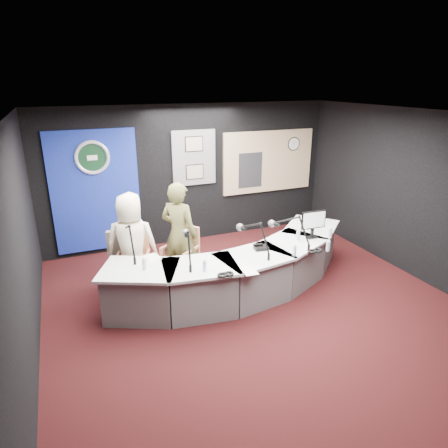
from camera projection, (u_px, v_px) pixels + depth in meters
name	position (u px, v px, depth m)	size (l,w,h in m)	color
ground	(257.00, 308.00, 6.00)	(6.00, 6.00, 0.00)	black
ceiling	(263.00, 116.00, 5.05)	(6.00, 6.00, 0.02)	silver
wall_back	(192.00, 175.00, 8.13)	(6.00, 0.02, 2.80)	black
wall_front	(448.00, 345.00, 2.92)	(6.00, 0.02, 2.80)	black
wall_left	(20.00, 254.00, 4.44)	(0.02, 6.00, 2.80)	black
wall_right	(421.00, 197.00, 6.61)	(0.02, 6.00, 2.80)	black
broadcast_desk	(239.00, 271.00, 6.33)	(4.50, 1.90, 0.75)	silver
backdrop_panel	(96.00, 192.00, 7.47)	(1.60, 0.05, 2.30)	navy
agency_seal	(92.00, 158.00, 7.21)	(0.63, 0.63, 0.07)	silver
seal_center	(92.00, 158.00, 7.22)	(0.48, 0.48, 0.01)	black
pinboard	(194.00, 158.00, 8.00)	(0.90, 0.04, 1.10)	slate
framed_photo_upper	(194.00, 144.00, 7.88)	(0.34, 0.02, 0.27)	gray
framed_photo_lower	(195.00, 172.00, 8.07)	(0.34, 0.02, 0.27)	gray
booth_window_frame	(268.00, 161.00, 8.68)	(2.12, 0.06, 1.32)	tan
booth_glow	(269.00, 162.00, 8.67)	(2.00, 0.02, 1.20)	#FFDAA1
equipment_rack	(250.00, 170.00, 8.55)	(0.55, 0.02, 0.75)	black
wall_clock	(294.00, 144.00, 8.75)	(0.28, 0.28, 0.01)	white
armchair_left	(133.00, 264.00, 6.32)	(0.53, 0.53, 0.95)	#BD7A56
armchair_right	(180.00, 258.00, 6.61)	(0.51, 0.51, 0.90)	#BD7A56
draped_jacket	(124.00, 251.00, 6.44)	(0.50, 0.10, 0.70)	slate
person_man	(132.00, 244.00, 6.20)	(0.80, 0.52, 1.64)	#FFEDCB
person_woman	(179.00, 234.00, 6.47)	(0.63, 0.42, 1.74)	brown
computer_monitor	(313.00, 220.00, 6.53)	(0.40, 0.02, 0.27)	black
desk_phone	(261.00, 248.00, 6.19)	(0.21, 0.17, 0.05)	black
headphones_near	(315.00, 251.00, 6.09)	(0.20, 0.20, 0.03)	black
headphones_far	(226.00, 275.00, 5.35)	(0.21, 0.21, 0.03)	black
paper_stack	(153.00, 257.00, 5.91)	(0.19, 0.27, 0.00)	white
notepad	(249.00, 271.00, 5.49)	(0.19, 0.27, 0.00)	white
boom_mic_a	(129.00, 238.00, 5.85)	(0.16, 0.74, 0.60)	black
boom_mic_b	(188.00, 243.00, 5.65)	(0.25, 0.73, 0.60)	black
boom_mic_c	(254.00, 235.00, 5.94)	(0.32, 0.71, 0.60)	black
boom_mic_d	(290.00, 229.00, 6.18)	(0.52, 0.60, 0.60)	black
water_bottles	(251.00, 251.00, 5.92)	(3.17, 0.62, 0.18)	silver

